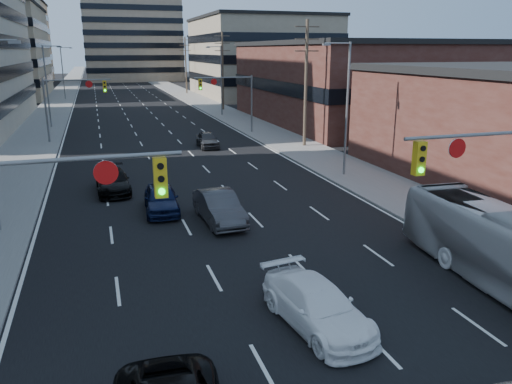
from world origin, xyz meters
name	(u,v)px	position (x,y,z in m)	size (l,w,h in m)	color
road_surface	(116,84)	(0.00, 130.00, 0.01)	(18.00, 300.00, 0.02)	black
sidewalk_left	(69,85)	(-11.50, 130.00, 0.07)	(5.00, 300.00, 0.15)	slate
sidewalk_right	(161,83)	(11.50, 130.00, 0.07)	(5.00, 300.00, 0.15)	slate
storefront_right_mid	(350,84)	(24.00, 50.00, 4.50)	(20.00, 30.00, 9.00)	#472119
office_right_far	(260,58)	(25.00, 88.00, 7.00)	(22.00, 28.00, 14.00)	gray
bg_block_right	(236,60)	(32.00, 130.00, 6.00)	(22.00, 22.00, 12.00)	gray
signal_near_left	(30,219)	(-7.45, 8.00, 4.33)	(6.59, 0.33, 6.00)	slate
signal_near_right	(501,176)	(7.45, 8.00, 4.33)	(6.59, 0.33, 6.00)	slate
signal_far_left	(71,96)	(-7.68, 45.00, 4.30)	(6.09, 0.33, 6.00)	slate
signal_far_right	(230,92)	(7.68, 45.00, 4.30)	(6.09, 0.33, 6.00)	slate
utility_pole_block	(306,82)	(12.20, 36.00, 5.78)	(2.20, 0.28, 11.00)	#4C3D2D
utility_pole_midblock	(223,70)	(12.20, 66.00, 5.78)	(2.20, 0.28, 11.00)	#4C3D2D
utility_pole_distant	(186,64)	(12.20, 96.00, 5.78)	(2.20, 0.28, 11.00)	#4C3D2D
streetlight_left_mid	(48,82)	(-10.34, 55.00, 5.05)	(2.03, 0.22, 9.00)	slate
streetlight_left_far	(64,70)	(-10.34, 90.00, 5.05)	(2.03, 0.22, 9.00)	slate
streetlight_right_near	(345,103)	(10.34, 25.00, 5.05)	(2.03, 0.22, 9.00)	slate
streetlight_right_far	(220,77)	(10.34, 60.00, 5.05)	(2.03, 0.22, 9.00)	slate
white_van	(317,306)	(0.53, 7.63, 0.71)	(1.98, 4.86, 1.41)	white
transit_bus	(510,251)	(8.28, 7.93, 1.46)	(2.45, 10.46, 2.91)	beige
sedan_blue	(161,199)	(-2.64, 20.88, 0.75)	(1.76, 4.38, 1.49)	#0D1535
sedan_grey_center	(219,207)	(-0.05, 18.31, 0.79)	(1.67, 4.78, 1.57)	#38373A
sedan_black_far	(113,181)	(-4.97, 25.74, 0.69)	(1.94, 4.78, 1.39)	black
sedan_grey_right	(207,140)	(3.77, 38.47, 0.70)	(1.65, 4.09, 1.39)	#313133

